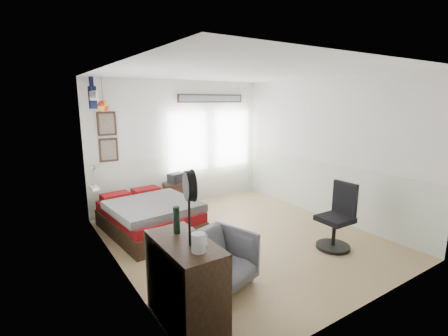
% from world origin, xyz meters
% --- Properties ---
extents(ground_plane, '(4.00, 4.50, 0.01)m').
position_xyz_m(ground_plane, '(0.00, 0.00, -0.01)').
color(ground_plane, '#A3835A').
extents(room_shell, '(4.02, 4.52, 2.71)m').
position_xyz_m(room_shell, '(-0.08, 0.19, 1.61)').
color(room_shell, silver).
rests_on(room_shell, ground_plane).
extents(wall_decor, '(3.55, 1.32, 1.44)m').
position_xyz_m(wall_decor, '(-1.10, 1.96, 2.10)').
color(wall_decor, '#312318').
rests_on(wall_decor, room_shell).
extents(bed, '(1.46, 1.95, 0.59)m').
position_xyz_m(bed, '(-1.21, 1.10, 0.29)').
color(bed, black).
rests_on(bed, ground_plane).
extents(dresser, '(0.48, 1.00, 0.90)m').
position_xyz_m(dresser, '(-1.74, -1.37, 0.45)').
color(dresser, black).
rests_on(dresser, ground_plane).
extents(armchair, '(0.91, 0.92, 0.67)m').
position_xyz_m(armchair, '(-1.06, -0.98, 0.34)').
color(armchair, '#4F5054').
rests_on(armchair, ground_plane).
extents(nightstand, '(0.63, 0.54, 0.56)m').
position_xyz_m(nightstand, '(-0.23, 2.04, 0.28)').
color(nightstand, black).
rests_on(nightstand, ground_plane).
extents(task_chair, '(0.52, 0.52, 1.04)m').
position_xyz_m(task_chair, '(1.03, -1.10, 0.43)').
color(task_chair, black).
rests_on(task_chair, ground_plane).
extents(kettle, '(0.16, 0.13, 0.18)m').
position_xyz_m(kettle, '(-1.73, -1.65, 0.99)').
color(kettle, silver).
rests_on(kettle, dresser).
extents(bottle, '(0.07, 0.07, 0.29)m').
position_xyz_m(bottle, '(-1.71, -1.14, 1.05)').
color(bottle, black).
rests_on(bottle, dresser).
extents(stand_fan, '(0.15, 0.30, 0.75)m').
position_xyz_m(stand_fan, '(-1.73, -1.49, 1.49)').
color(stand_fan, black).
rests_on(stand_fan, dresser).
extents(black_bag, '(0.40, 0.31, 0.20)m').
position_xyz_m(black_bag, '(-0.23, 2.04, 0.66)').
color(black_bag, black).
rests_on(black_bag, nightstand).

